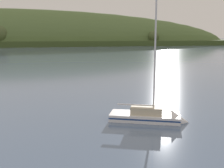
{
  "coord_description": "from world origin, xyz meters",
  "views": [
    {
      "loc": [
        -6.07,
        -7.0,
        9.43
      ],
      "look_at": [
        6.69,
        35.08,
        1.69
      ],
      "focal_mm": 44.86,
      "sensor_mm": 36.0,
      "label": 1
    }
  ],
  "objects": [
    {
      "name": "far_shoreline_hill",
      "position": [
        -21.45,
        258.81,
        0.19
      ],
      "size": [
        547.23,
        99.75,
        64.41
      ],
      "rotation": [
        0.0,
        0.0,
        -0.05
      ],
      "color": "#3C4E24",
      "rests_on": "ground"
    },
    {
      "name": "sailboat_near_mooring",
      "position": [
        7.01,
        20.26,
        0.25
      ],
      "size": [
        8.91,
        6.32,
        14.8
      ],
      "rotation": [
        0.0,
        0.0,
        5.81
      ],
      "color": "white",
      "rests_on": "ground"
    },
    {
      "name": "mooring_buoy_midchannel",
      "position": [
        33.11,
        64.88,
        0.0
      ],
      "size": [
        0.61,
        0.61,
        0.69
      ],
      "color": "#E06675",
      "rests_on": "ground"
    }
  ]
}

